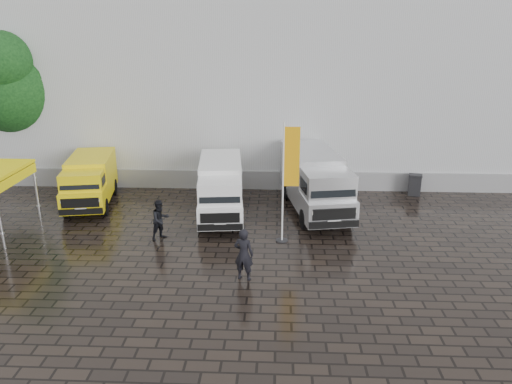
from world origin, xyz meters
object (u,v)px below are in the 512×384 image
(van_silver, at_px, (315,183))
(person_front, at_px, (244,254))
(van_yellow, at_px, (90,182))
(van_white, at_px, (221,190))
(flagpole, at_px, (288,177))
(wheelie_bin, at_px, (415,185))
(person_tent, at_px, (160,220))

(van_silver, height_order, person_front, van_silver)
(van_yellow, xyz_separation_m, van_white, (6.50, -1.10, 0.08))
(flagpole, bearing_deg, van_white, 136.69)
(van_silver, bearing_deg, van_white, 178.25)
(van_white, relative_size, person_front, 3.02)
(wheelie_bin, bearing_deg, person_tent, -139.08)
(van_white, distance_m, person_tent, 3.58)
(van_yellow, bearing_deg, wheelie_bin, -2.28)
(person_tent, bearing_deg, wheelie_bin, -18.52)
(wheelie_bin, height_order, person_front, person_front)
(van_silver, relative_size, person_tent, 3.81)
(van_silver, distance_m, person_tent, 7.41)
(van_white, bearing_deg, person_front, -82.20)
(van_silver, distance_m, flagpole, 3.98)
(van_white, height_order, wheelie_bin, van_white)
(wheelie_bin, height_order, person_tent, person_tent)
(van_white, xyz_separation_m, van_silver, (4.35, 0.66, 0.16))
(van_yellow, distance_m, van_silver, 10.86)
(flagpole, distance_m, wheelie_bin, 9.38)
(van_white, bearing_deg, flagpole, -49.07)
(van_white, xyz_separation_m, wheelie_bin, (9.70, 3.35, -0.69))
(van_yellow, height_order, person_front, van_yellow)
(person_tent, bearing_deg, van_silver, -17.87)
(van_white, bearing_deg, van_yellow, 164.61)
(van_yellow, bearing_deg, flagpole, -32.64)
(flagpole, bearing_deg, wheelie_bin, 42.63)
(wheelie_bin, bearing_deg, van_white, -147.47)
(wheelie_bin, bearing_deg, van_silver, -139.88)
(flagpole, height_order, wheelie_bin, flagpole)
(person_tent, bearing_deg, van_yellow, 91.90)
(flagpole, height_order, person_tent, flagpole)
(wheelie_bin, xyz_separation_m, person_tent, (-11.87, -6.17, 0.29))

